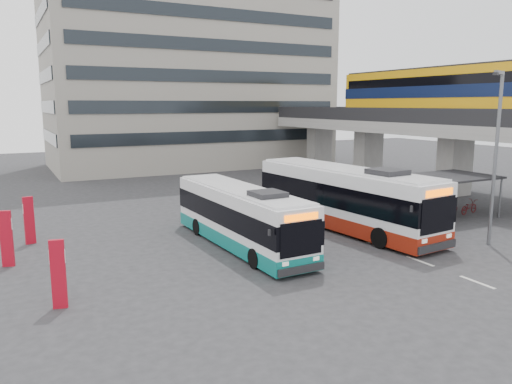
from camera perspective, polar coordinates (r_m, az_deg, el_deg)
name	(u,v)px	position (r m, az deg, el deg)	size (l,w,h in m)	color
ground	(334,251)	(24.07, 8.87, -6.71)	(120.00, 120.00, 0.00)	#28282B
viaduct	(428,112)	(42.57, 19.09, 8.61)	(8.00, 32.00, 9.68)	gray
bike_shelter	(420,198)	(31.44, 18.27, -0.60)	(10.00, 4.00, 2.54)	#595B60
office_block	(189,53)	(58.26, -7.71, 15.47)	(30.00, 15.00, 25.00)	gray
road_markings	(420,261)	(23.50, 18.23, -7.51)	(0.15, 7.60, 0.01)	beige
bus_main	(344,198)	(28.19, 10.02, -0.71)	(3.89, 12.63, 3.68)	white
bus_teal	(240,217)	(24.33, -1.79, -2.88)	(2.59, 10.63, 3.12)	white
pedestrian	(303,234)	(23.82, 5.39, -4.80)	(0.59, 0.38, 1.61)	black
lamp_post	(496,148)	(26.51, 25.72, 4.52)	(1.40, 0.73, 8.41)	#595B60
sign_totem_south	(58,273)	(18.33, -21.66, -8.61)	(0.52, 0.27, 2.41)	#AB0A1C
sign_totem_mid	(6,238)	(23.82, -26.62, -4.70)	(0.52, 0.29, 2.45)	#AB0A1C
sign_totem_north	(29,220)	(27.17, -24.50, -2.88)	(0.51, 0.25, 2.39)	#AB0A1C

